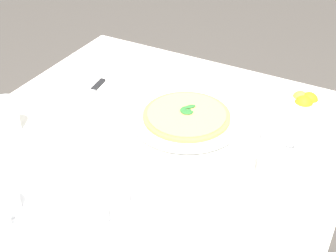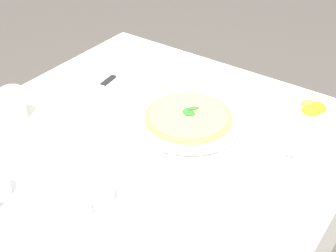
{
  "view_description": "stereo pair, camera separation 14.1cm",
  "coord_description": "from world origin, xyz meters",
  "px_view_note": "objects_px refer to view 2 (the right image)",
  "views": [
    {
      "loc": [
        0.94,
        0.57,
        1.58
      ],
      "look_at": [
        -0.07,
        0.03,
        0.76
      ],
      "focal_mm": 49.01,
      "sensor_mm": 36.0,
      "label": 1
    },
    {
      "loc": [
        0.86,
        0.69,
        1.58
      ],
      "look_at": [
        -0.07,
        0.03,
        0.76
      ],
      "focal_mm": 49.01,
      "sensor_mm": 36.0,
      "label": 2
    }
  ],
  "objects_px": {
    "water_glass_far_right": "(261,170)",
    "coffee_cup_far_left": "(273,146)",
    "dinner_knife": "(100,87)",
    "citrus_bowl": "(310,113)",
    "water_glass_center_back": "(14,107)",
    "pizza_plate": "(188,120)",
    "pizza": "(189,116)",
    "napkin_folded": "(101,90)",
    "coffee_cup_back_corner": "(100,195)"
  },
  "relations": [
    {
      "from": "pizza",
      "to": "citrus_bowl",
      "type": "height_order",
      "value": "citrus_bowl"
    },
    {
      "from": "coffee_cup_far_left",
      "to": "napkin_folded",
      "type": "bearing_deg",
      "value": -87.39
    },
    {
      "from": "pizza_plate",
      "to": "pizza",
      "type": "bearing_deg",
      "value": -159.68
    },
    {
      "from": "water_glass_center_back",
      "to": "dinner_knife",
      "type": "bearing_deg",
      "value": 158.53
    },
    {
      "from": "water_glass_center_back",
      "to": "water_glass_far_right",
      "type": "bearing_deg",
      "value": 102.43
    },
    {
      "from": "pizza_plate",
      "to": "citrus_bowl",
      "type": "height_order",
      "value": "citrus_bowl"
    },
    {
      "from": "pizza",
      "to": "coffee_cup_back_corner",
      "type": "xyz_separation_m",
      "value": [
        0.43,
        0.01,
        0.0
      ]
    },
    {
      "from": "pizza_plate",
      "to": "water_glass_center_back",
      "type": "bearing_deg",
      "value": -56.57
    },
    {
      "from": "coffee_cup_back_corner",
      "to": "water_glass_far_right",
      "type": "relative_size",
      "value": 1.12
    },
    {
      "from": "coffee_cup_far_left",
      "to": "coffee_cup_back_corner",
      "type": "bearing_deg",
      "value": -32.29
    },
    {
      "from": "pizza_plate",
      "to": "napkin_folded",
      "type": "bearing_deg",
      "value": -86.23
    },
    {
      "from": "water_glass_far_right",
      "to": "pizza_plate",
      "type": "bearing_deg",
      "value": -113.08
    },
    {
      "from": "water_glass_far_right",
      "to": "coffee_cup_far_left",
      "type": "bearing_deg",
      "value": -168.21
    },
    {
      "from": "dinner_knife",
      "to": "citrus_bowl",
      "type": "relative_size",
      "value": 1.31
    },
    {
      "from": "dinner_knife",
      "to": "citrus_bowl",
      "type": "bearing_deg",
      "value": 104.36
    },
    {
      "from": "napkin_folded",
      "to": "citrus_bowl",
      "type": "distance_m",
      "value": 0.71
    },
    {
      "from": "pizza",
      "to": "pizza_plate",
      "type": "bearing_deg",
      "value": 20.32
    },
    {
      "from": "napkin_folded",
      "to": "water_glass_far_right",
      "type": "bearing_deg",
      "value": 72.43
    },
    {
      "from": "coffee_cup_back_corner",
      "to": "dinner_knife",
      "type": "relative_size",
      "value": 0.66
    },
    {
      "from": "coffee_cup_far_left",
      "to": "pizza_plate",
      "type": "bearing_deg",
      "value": -88.83
    },
    {
      "from": "coffee_cup_far_left",
      "to": "water_glass_far_right",
      "type": "xyz_separation_m",
      "value": [
        0.14,
        0.03,
        0.02
      ]
    },
    {
      "from": "pizza_plate",
      "to": "dinner_knife",
      "type": "height_order",
      "value": "dinner_knife"
    },
    {
      "from": "coffee_cup_far_left",
      "to": "water_glass_center_back",
      "type": "height_order",
      "value": "water_glass_center_back"
    },
    {
      "from": "water_glass_far_right",
      "to": "dinner_knife",
      "type": "bearing_deg",
      "value": -99.19
    },
    {
      "from": "coffee_cup_back_corner",
      "to": "napkin_folded",
      "type": "bearing_deg",
      "value": -138.1
    },
    {
      "from": "pizza",
      "to": "dinner_knife",
      "type": "bearing_deg",
      "value": -85.73
    },
    {
      "from": "pizza_plate",
      "to": "water_glass_far_right",
      "type": "relative_size",
      "value": 3.04
    },
    {
      "from": "pizza_plate",
      "to": "water_glass_center_back",
      "type": "relative_size",
      "value": 3.13
    },
    {
      "from": "pizza",
      "to": "coffee_cup_far_left",
      "type": "bearing_deg",
      "value": 91.13
    },
    {
      "from": "pizza",
      "to": "coffee_cup_back_corner",
      "type": "bearing_deg",
      "value": 1.45
    },
    {
      "from": "pizza",
      "to": "napkin_folded",
      "type": "xyz_separation_m",
      "value": [
        0.02,
        -0.35,
        -0.01
      ]
    },
    {
      "from": "water_glass_far_right",
      "to": "dinner_knife",
      "type": "height_order",
      "value": "water_glass_far_right"
    },
    {
      "from": "coffee_cup_far_left",
      "to": "water_glass_far_right",
      "type": "distance_m",
      "value": 0.14
    },
    {
      "from": "pizza",
      "to": "coffee_cup_back_corner",
      "type": "relative_size",
      "value": 2.14
    },
    {
      "from": "water_glass_center_back",
      "to": "dinner_knife",
      "type": "height_order",
      "value": "water_glass_center_back"
    },
    {
      "from": "pizza_plate",
      "to": "water_glass_far_right",
      "type": "xyz_separation_m",
      "value": [
        0.13,
        0.31,
        0.04
      ]
    },
    {
      "from": "coffee_cup_back_corner",
      "to": "coffee_cup_far_left",
      "type": "height_order",
      "value": "coffee_cup_far_left"
    },
    {
      "from": "water_glass_far_right",
      "to": "pizza",
      "type": "bearing_deg",
      "value": -113.1
    },
    {
      "from": "pizza_plate",
      "to": "coffee_cup_back_corner",
      "type": "height_order",
      "value": "coffee_cup_back_corner"
    },
    {
      "from": "pizza",
      "to": "dinner_knife",
      "type": "xyz_separation_m",
      "value": [
        0.03,
        -0.35,
        -0.0
      ]
    },
    {
      "from": "water_glass_far_right",
      "to": "citrus_bowl",
      "type": "height_order",
      "value": "water_glass_far_right"
    },
    {
      "from": "water_glass_center_back",
      "to": "dinner_knife",
      "type": "xyz_separation_m",
      "value": [
        -0.28,
        0.11,
        -0.03
      ]
    },
    {
      "from": "water_glass_center_back",
      "to": "pizza_plate",
      "type": "bearing_deg",
      "value": 123.43
    },
    {
      "from": "water_glass_center_back",
      "to": "citrus_bowl",
      "type": "distance_m",
      "value": 0.94
    },
    {
      "from": "pizza_plate",
      "to": "coffee_cup_far_left",
      "type": "xyz_separation_m",
      "value": [
        -0.01,
        0.28,
        0.02
      ]
    },
    {
      "from": "napkin_folded",
      "to": "coffee_cup_far_left",
      "type": "bearing_deg",
      "value": 84.46
    },
    {
      "from": "coffee_cup_far_left",
      "to": "napkin_folded",
      "type": "distance_m",
      "value": 0.64
    },
    {
      "from": "pizza_plate",
      "to": "pizza",
      "type": "relative_size",
      "value": 1.27
    },
    {
      "from": "pizza",
      "to": "coffee_cup_far_left",
      "type": "distance_m",
      "value": 0.28
    },
    {
      "from": "water_glass_center_back",
      "to": "napkin_folded",
      "type": "relative_size",
      "value": 0.48
    }
  ]
}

